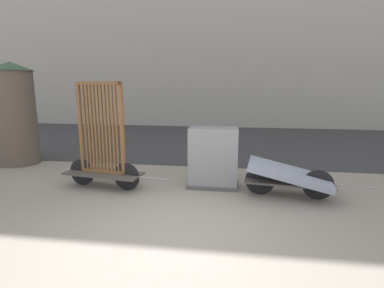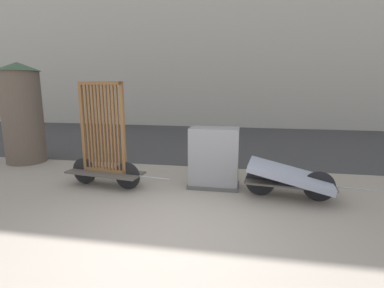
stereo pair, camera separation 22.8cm
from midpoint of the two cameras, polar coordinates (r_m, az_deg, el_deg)
name	(u,v)px [view 1 (the left image)]	position (r m, az deg, el deg)	size (l,w,h in m)	color
ground_plane	(173,237)	(4.69, -5.00, -17.26)	(60.00, 60.00, 0.00)	gray
road_strip	(213,141)	(12.09, 3.45, 0.66)	(56.00, 7.89, 0.01)	#38383A
bike_cart_with_bedframe	(103,152)	(6.78, -17.58, -1.49)	(2.44, 0.85, 2.30)	#4C4742
bike_cart_with_mattress	(289,176)	(6.29, 16.99, -5.81)	(2.44, 1.06, 0.72)	#4C4742
utility_cabinet	(213,160)	(6.56, 3.09, -2.98)	(1.12, 0.59, 1.33)	#4C4C4C
advertising_column	(15,113)	(9.80, -31.21, 5.07)	(1.21, 1.21, 2.84)	brown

